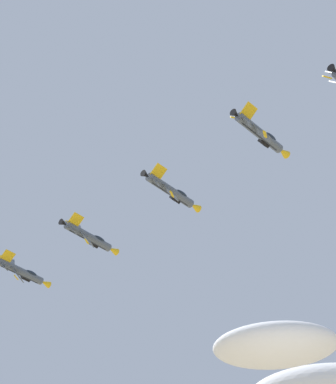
# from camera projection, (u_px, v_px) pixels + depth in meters

# --- Properties ---
(cloud_high_distant) EXTENTS (66.07, 43.62, 19.02)m
(cloud_high_distant) POSITION_uv_depth(u_px,v_px,m) (275.00, 346.00, 411.80)
(cloud_high_distant) COLOR white
(fighter_jet_lead) EXTENTS (9.85, 14.30, 8.09)m
(fighter_jet_lead) POSITION_uv_depth(u_px,v_px,m) (21.00, 272.00, 173.34)
(fighter_jet_lead) COLOR #4C5666
(fighter_jet_left_wing) EXTENTS (9.96, 14.30, 7.88)m
(fighter_jet_left_wing) POSITION_uv_depth(u_px,v_px,m) (89.00, 237.00, 163.07)
(fighter_jet_left_wing) COLOR #4C5666
(fighter_jet_right_wing) EXTENTS (9.97, 14.30, 7.86)m
(fighter_jet_right_wing) POSITION_uv_depth(u_px,v_px,m) (171.00, 191.00, 150.42)
(fighter_jet_right_wing) COLOR #4C5666
(fighter_jet_left_outer) EXTENTS (10.00, 14.30, 7.79)m
(fighter_jet_left_outer) POSITION_uv_depth(u_px,v_px,m) (260.00, 134.00, 139.32)
(fighter_jet_left_outer) COLOR #4C5666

